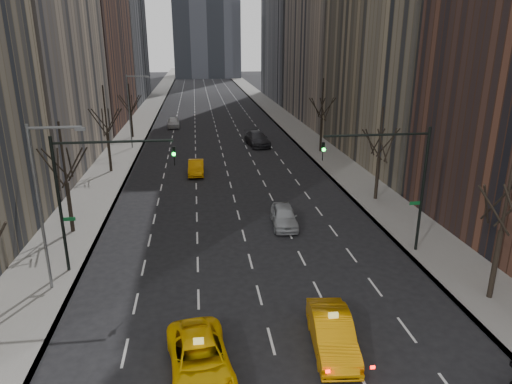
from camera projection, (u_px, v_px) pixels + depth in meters
name	position (u px, v px, depth m)	size (l,w,h in m)	color
sidewalk_left	(144.00, 117.00, 81.36)	(4.50, 320.00, 0.15)	slate
sidewalk_right	(279.00, 115.00, 84.38)	(4.50, 320.00, 0.15)	slate
tree_lw_b	(67.00, 183.00, 31.30)	(3.36, 3.50, 7.82)	black
tree_lw_c	(107.00, 134.00, 46.26)	(3.36, 3.50, 8.74)	black
tree_lw_d	(131.00, 113.00, 63.35)	(3.36, 3.50, 7.36)	black
tree_rw_a	(501.00, 232.00, 22.91)	(3.36, 3.50, 8.28)	black
tree_rw_b	(379.00, 158.00, 38.02)	(3.36, 3.50, 7.82)	black
tree_rw_c	(322.00, 120.00, 54.86)	(3.36, 3.50, 8.74)	black
traffic_mast_left	(88.00, 182.00, 25.45)	(6.69, 0.39, 8.00)	black
traffic_mast_right	(399.00, 171.00, 27.69)	(6.69, 0.39, 8.00)	black
streetlight_near	(44.00, 193.00, 23.31)	(2.83, 0.22, 9.00)	slate
streetlight_far	(132.00, 104.00, 56.26)	(2.83, 0.22, 9.00)	slate
taxi_suv	(200.00, 359.00, 18.49)	(2.42, 5.24, 1.46)	#FFC505
taxi_sedan	(332.00, 333.00, 19.99)	(1.69, 4.86, 1.60)	orange
silver_sedan_ahead	(284.00, 216.00, 33.52)	(1.79, 4.46, 1.52)	#A0A3A8
far_taxi	(196.00, 167.00, 46.60)	(1.54, 4.43, 1.46)	orange
far_suv_grey	(257.00, 139.00, 59.53)	(2.49, 6.13, 1.78)	#2C2C31
far_car_white	(173.00, 122.00, 72.18)	(1.88, 4.67, 1.59)	silver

